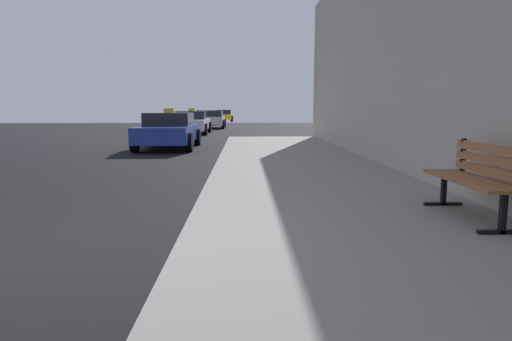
# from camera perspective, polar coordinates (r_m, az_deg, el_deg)

# --- Properties ---
(sidewalk) EXTENTS (4.00, 32.00, 0.15)m
(sidewalk) POSITION_cam_1_polar(r_m,az_deg,el_deg) (4.52, 15.98, -9.64)
(sidewalk) COLOR gray
(sidewalk) RESTS_ON ground_plane
(bench) EXTENTS (0.51, 1.58, 0.89)m
(bench) POSITION_cam_1_polar(r_m,az_deg,el_deg) (5.71, 26.98, -0.51)
(bench) COLOR brown
(bench) RESTS_ON sidewalk
(car_blue) EXTENTS (2.01, 4.20, 1.43)m
(car_blue) POSITION_cam_1_polar(r_m,az_deg,el_deg) (16.13, -11.27, 5.14)
(car_blue) COLOR #233899
(car_blue) RESTS_ON ground_plane
(car_white) EXTENTS (2.02, 4.59, 1.43)m
(car_white) POSITION_cam_1_polar(r_m,az_deg,el_deg) (25.23, -8.38, 6.22)
(car_white) COLOR white
(car_white) RESTS_ON ground_plane
(car_silver) EXTENTS (1.99, 4.13, 1.27)m
(car_silver) POSITION_cam_1_polar(r_m,az_deg,el_deg) (32.30, -5.80, 6.64)
(car_silver) COLOR #B7B7BF
(car_silver) RESTS_ON ground_plane
(car_red) EXTENTS (2.03, 4.59, 1.27)m
(car_red) POSITION_cam_1_polar(r_m,az_deg,el_deg) (38.62, -6.39, 6.86)
(car_red) COLOR red
(car_red) RESTS_ON ground_plane
(car_yellow) EXTENTS (2.01, 4.50, 1.27)m
(car_yellow) POSITION_cam_1_polar(r_m,az_deg,el_deg) (47.83, -4.24, 7.11)
(car_yellow) COLOR yellow
(car_yellow) RESTS_ON ground_plane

